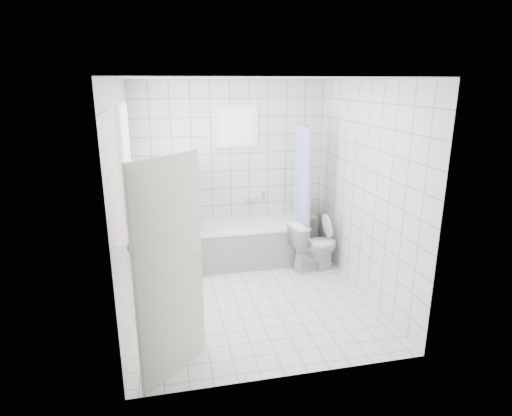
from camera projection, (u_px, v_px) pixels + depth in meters
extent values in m
plane|color=white|center=(252.00, 298.00, 5.28)|extent=(3.00, 3.00, 0.00)
plane|color=white|center=(251.00, 78.00, 4.54)|extent=(3.00, 3.00, 0.00)
cube|color=white|center=(231.00, 171.00, 6.31)|extent=(2.80, 0.02, 2.60)
cube|color=white|center=(289.00, 242.00, 3.50)|extent=(2.80, 0.02, 2.60)
cube|color=white|center=(125.00, 203.00, 4.62)|extent=(0.02, 3.00, 2.60)
cube|color=white|center=(364.00, 190.00, 5.20)|extent=(0.02, 3.00, 2.60)
cube|color=white|center=(129.00, 171.00, 4.83)|extent=(0.01, 0.90, 1.40)
cube|color=white|center=(237.00, 126.00, 6.11)|extent=(0.50, 0.01, 0.50)
cube|color=white|center=(138.00, 232.00, 5.05)|extent=(0.18, 1.02, 0.08)
cube|color=silver|center=(170.00, 271.00, 3.67)|extent=(0.59, 0.59, 2.00)
cube|color=white|center=(249.00, 244.00, 6.29)|extent=(1.60, 0.75, 0.55)
cube|color=white|center=(249.00, 225.00, 6.21)|extent=(1.62, 0.77, 0.03)
cube|color=white|center=(188.00, 218.00, 5.93)|extent=(0.15, 0.85, 1.50)
cube|color=white|center=(303.00, 233.00, 6.72)|extent=(0.40, 0.24, 0.55)
imported|color=white|center=(314.00, 246.00, 6.00)|extent=(0.74, 0.49, 0.70)
cylinder|color=silver|center=(302.00, 124.00, 5.94)|extent=(0.02, 0.80, 0.02)
cube|color=silver|center=(251.00, 200.00, 6.47)|extent=(0.18, 0.06, 0.06)
imported|color=#389FFD|center=(137.00, 227.00, 4.81)|extent=(0.10, 0.10, 0.19)
imported|color=#E358A8|center=(136.00, 224.00, 4.69)|extent=(0.18, 0.18, 0.33)
imported|color=silver|center=(138.00, 212.00, 5.15)|extent=(0.13, 0.13, 0.31)
imported|color=#B95C8C|center=(139.00, 214.00, 5.31)|extent=(0.11, 0.11, 0.17)
cylinder|color=gold|center=(309.00, 210.00, 6.53)|extent=(0.06, 0.06, 0.27)
cylinder|color=green|center=(303.00, 212.00, 6.54)|extent=(0.06, 0.06, 0.19)
cylinder|color=red|center=(301.00, 210.00, 6.62)|extent=(0.06, 0.06, 0.22)
cylinder|color=#1D24E8|center=(307.00, 208.00, 6.64)|extent=(0.06, 0.06, 0.27)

